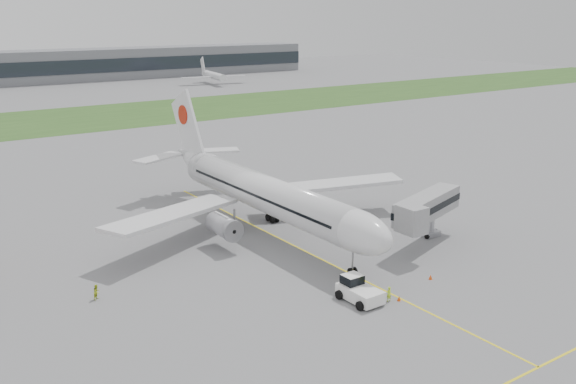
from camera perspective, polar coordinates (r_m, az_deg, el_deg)
ground at (r=87.65m, az=-0.64°, el=-4.21°), size 600.00×600.00×0.00m
apron_markings at (r=83.81m, az=1.29°, el=-5.16°), size 70.00×70.00×0.04m
grass_strip at (r=196.14m, az=-20.83°, el=5.87°), size 600.00×50.00×0.02m
airliner at (r=89.82m, az=-2.39°, el=0.06°), size 48.13×53.95×17.88m
pushback_tug at (r=69.77m, az=6.24°, el=-8.63°), size 3.45×5.04×2.56m
jet_bridge at (r=85.67m, az=12.08°, el=-1.42°), size 14.55×8.40×6.94m
safety_cone_left at (r=70.53m, az=9.84°, el=-9.30°), size 0.41×0.41×0.56m
safety_cone_right at (r=76.57m, az=12.56°, el=-7.38°), size 0.44×0.44×0.60m
ground_crew_near at (r=70.07m, az=8.95°, el=-8.94°), size 0.60×0.40×1.65m
ground_crew_far at (r=72.62m, az=-16.64°, el=-8.51°), size 1.04×1.02×1.69m
distant_aircraft_right at (r=284.61m, az=-6.61°, el=9.50°), size 32.47×29.79×10.86m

